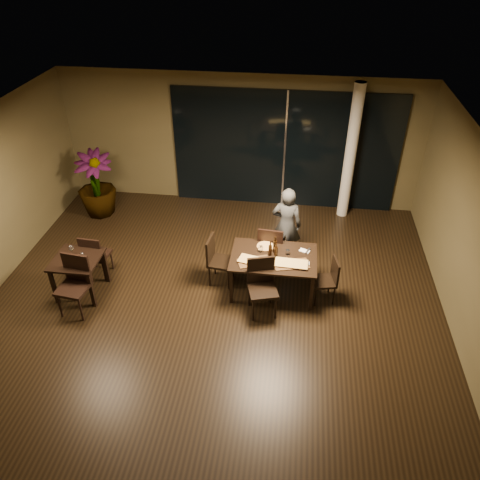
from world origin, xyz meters
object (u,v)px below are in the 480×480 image
chair_main_near (262,283)px  potted_plant (96,184)px  chair_main_right (328,278)px  chair_side_near (75,281)px  main_table (274,260)px  chair_main_far (271,247)px  bottle_a (270,249)px  side_table (78,264)px  diner (286,225)px  chair_main_left (217,258)px  bottle_b (276,250)px  chair_side_far (95,254)px  bottle_c (275,244)px

chair_main_near → potted_plant: bearing=129.4°
chair_main_right → chair_side_near: bearing=-92.0°
main_table → chair_main_far: 0.58m
chair_side_near → bottle_a: bearing=22.8°
main_table → side_table: (-3.40, -0.50, -0.05)m
diner → potted_plant: diner is taller
main_table → chair_main_left: chair_main_left is taller
side_table → potted_plant: size_ratio=0.54×
diner → bottle_b: size_ratio=5.59×
chair_side_far → chair_side_near: bearing=95.1°
potted_plant → chair_main_right: bearing=-24.4°
chair_main_left → chair_side_near: size_ratio=0.90×
chair_main_far → chair_side_far: chair_main_far is taller
chair_main_near → chair_side_near: (-3.12, -0.37, 0.02)m
chair_main_near → diner: bearing=61.6°
chair_main_far → potted_plant: size_ratio=0.67×
bottle_a → main_table: bearing=-24.9°
chair_main_near → bottle_a: (0.09, 0.56, 0.32)m
chair_side_near → bottle_a: 3.36m
chair_main_right → diner: size_ratio=0.54×
main_table → bottle_b: bearing=-13.5°
main_table → diner: 1.02m
chair_main_left → side_table: bearing=111.4°
chair_main_left → bottle_c: size_ratio=3.01×
main_table → chair_side_near: 3.40m
main_table → chair_side_near: chair_side_near is taller
bottle_a → chair_main_far: bearing=91.7°
chair_side_far → diner: size_ratio=0.59×
chair_main_far → chair_side_near: chair_side_near is taller
chair_main_left → bottle_b: bottle_b is taller
chair_main_far → main_table: bearing=104.2°
chair_main_far → bottle_b: (0.12, -0.56, 0.33)m
chair_side_near → bottle_c: bearing=24.2°
chair_main_left → chair_main_right: 2.03m
side_table → potted_plant: bearing=104.8°
main_table → chair_side_far: size_ratio=1.63×
chair_main_left → chair_side_near: bearing=121.1°
chair_main_far → bottle_b: 0.67m
chair_main_left → chair_main_right: size_ratio=1.11×
chair_side_near → potted_plant: size_ratio=0.70×
bottle_b → bottle_c: (-0.03, 0.15, 0.02)m
chair_side_near → bottle_b: bearing=21.7°
chair_main_far → chair_main_near: bearing=91.6°
bottle_b → chair_main_right: bearing=-7.2°
side_table → diner: (3.57, 1.50, 0.16)m
chair_main_left → bottle_c: 1.11m
chair_main_far → chair_main_left: size_ratio=1.06×
main_table → chair_main_right: 1.00m
chair_side_near → main_table: bearing=22.0°
main_table → bottle_a: (-0.07, 0.03, 0.21)m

